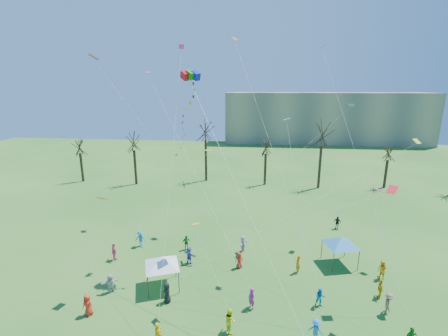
# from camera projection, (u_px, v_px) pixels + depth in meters

# --- Properties ---
(distant_building) EXTENTS (60.00, 14.00, 15.00)m
(distant_building) POSITION_uv_depth(u_px,v_px,m) (325.00, 118.00, 95.34)
(distant_building) COLOR gray
(distant_building) RESTS_ON ground
(bare_tree_row) EXTENTS (68.26, 9.30, 11.70)m
(bare_tree_row) POSITION_uv_depth(u_px,v_px,m) (261.00, 144.00, 52.72)
(bare_tree_row) COLOR black
(bare_tree_row) RESTS_ON ground
(big_box_kite) EXTENTS (5.64, 7.25, 22.00)m
(big_box_kite) POSITION_uv_depth(u_px,v_px,m) (188.00, 121.00, 26.59)
(big_box_kite) COLOR red
(big_box_kite) RESTS_ON ground
(canopy_tent_white) EXTENTS (3.60, 3.60, 2.88)m
(canopy_tent_white) POSITION_uv_depth(u_px,v_px,m) (162.00, 261.00, 26.28)
(canopy_tent_white) COLOR #3F3F44
(canopy_tent_white) RESTS_ON ground
(canopy_tent_blue) EXTENTS (3.73, 3.73, 2.87)m
(canopy_tent_blue) POSITION_uv_depth(u_px,v_px,m) (341.00, 241.00, 29.71)
(canopy_tent_blue) COLOR #3F3F44
(canopy_tent_blue) RESTS_ON ground
(festival_crowd) EXTENTS (26.14, 20.07, 1.81)m
(festival_crowd) POSITION_uv_depth(u_px,v_px,m) (238.00, 274.00, 27.26)
(festival_crowd) COLOR red
(festival_crowd) RESTS_ON ground
(small_kites_aloft) EXTENTS (28.51, 18.73, 31.37)m
(small_kites_aloft) POSITION_uv_depth(u_px,v_px,m) (248.00, 132.00, 27.55)
(small_kites_aloft) COLOR #E54C0C
(small_kites_aloft) RESTS_ON ground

